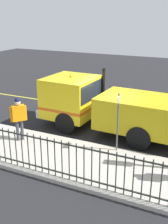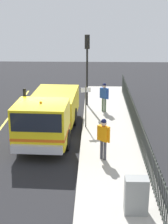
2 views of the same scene
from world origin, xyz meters
TOP-DOWN VIEW (x-y plane):
  - ground_plane at (0.00, 0.00)m, footprint 45.22×45.22m
  - sidewalk_slab at (3.15, 0.00)m, footprint 2.91×20.56m
  - lane_marking at (-2.64, 0.00)m, footprint 0.12×18.50m
  - work_truck at (0.11, 0.01)m, footprint 2.57×6.92m
  - worker_standing at (2.70, -2.64)m, footprint 0.53×0.50m
  - iron_fence at (4.37, -0.00)m, footprint 0.04×17.51m
  - street_sign at (1.88, 1.17)m, footprint 0.49×0.14m

SIDE VIEW (x-z plane):
  - ground_plane at x=0.00m, z-range 0.00..0.00m
  - lane_marking at x=-2.64m, z-range 0.00..0.01m
  - sidewalk_slab at x=3.15m, z-range 0.00..0.13m
  - iron_fence at x=4.37m, z-range 0.14..1.42m
  - worker_standing at x=2.70m, z-range 0.33..2.11m
  - work_truck at x=0.11m, z-range -0.04..2.56m
  - street_sign at x=1.88m, z-range 0.41..2.62m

